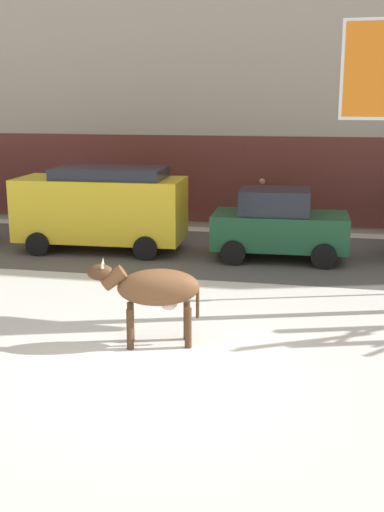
# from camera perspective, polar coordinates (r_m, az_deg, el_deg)

# --- Properties ---
(ground_plane) EXTENTS (120.00, 120.00, 0.00)m
(ground_plane) POSITION_cam_1_polar(r_m,az_deg,el_deg) (10.21, -2.71, -10.04)
(ground_plane) COLOR silver
(road_strip) EXTENTS (60.00, 5.60, 0.01)m
(road_strip) POSITION_cam_1_polar(r_m,az_deg,el_deg) (17.69, 3.80, 0.22)
(road_strip) COLOR #514F4C
(road_strip) RESTS_ON ground
(building_facade) EXTENTS (44.00, 6.10, 13.00)m
(building_facade) POSITION_cam_1_polar(r_m,az_deg,el_deg) (23.85, 6.44, 19.29)
(building_facade) COLOR #A39989
(building_facade) RESTS_ON ground
(cow_brown) EXTENTS (1.93, 0.95, 1.54)m
(cow_brown) POSITION_cam_1_polar(r_m,az_deg,el_deg) (10.91, -3.35, -2.94)
(cow_brown) COLOR brown
(cow_brown) RESTS_ON ground
(car_yellow_van) EXTENTS (4.67, 2.25, 2.32)m
(car_yellow_van) POSITION_cam_1_polar(r_m,az_deg,el_deg) (18.05, -8.01, 4.39)
(car_yellow_van) COLOR gold
(car_yellow_van) RESTS_ON ground
(car_darkgreen_hatchback) EXTENTS (3.56, 2.03, 1.86)m
(car_darkgreen_hatchback) POSITION_cam_1_polar(r_m,az_deg,el_deg) (17.04, 7.69, 2.78)
(car_darkgreen_hatchback) COLOR #194C2D
(car_darkgreen_hatchback) RESTS_ON ground
(pedestrian_near_billboard) EXTENTS (0.36, 0.24, 1.73)m
(pedestrian_near_billboard) POSITION_cam_1_polar(r_m,az_deg,el_deg) (20.42, 6.17, 4.48)
(pedestrian_near_billboard) COLOR #282833
(pedestrian_near_billboard) RESTS_ON ground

